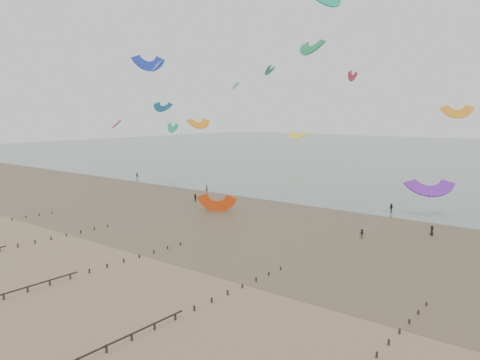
# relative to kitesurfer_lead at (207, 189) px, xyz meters

# --- Properties ---
(ground) EXTENTS (500.00, 500.00, 0.00)m
(ground) POSITION_rel_kitesurfer_lead_xyz_m (24.69, -49.50, -0.90)
(ground) COLOR brown
(ground) RESTS_ON ground
(sea_and_shore) EXTENTS (500.00, 665.00, 0.03)m
(sea_and_shore) POSITION_rel_kitesurfer_lead_xyz_m (20.61, -15.10, -0.89)
(sea_and_shore) COLOR #475654
(sea_and_shore) RESTS_ON ground
(kitesurfer_lead) EXTENTS (0.77, 0.65, 1.79)m
(kitesurfer_lead) POSITION_rel_kitesurfer_lead_xyz_m (0.00, 0.00, 0.00)
(kitesurfer_lead) COLOR black
(kitesurfer_lead) RESTS_ON ground
(kitesurfers) EXTENTS (151.02, 28.24, 1.88)m
(kitesurfers) POSITION_rel_kitesurfer_lead_xyz_m (61.84, -0.44, -0.01)
(kitesurfers) COLOR black
(kitesurfers) RESTS_ON ground
(grounded_kite) EXTENTS (8.46, 7.65, 3.81)m
(grounded_kite) POSITION_rel_kitesurfer_lead_xyz_m (16.87, -15.60, -0.90)
(grounded_kite) COLOR red
(grounded_kite) RESTS_ON ground
(kites_airborne) EXTENTS (257.51, 120.32, 46.17)m
(kites_airborne) POSITION_rel_kitesurfer_lead_xyz_m (17.37, 39.93, 18.83)
(kites_airborne) COLOR #DD3161
(kites_airborne) RESTS_ON ground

